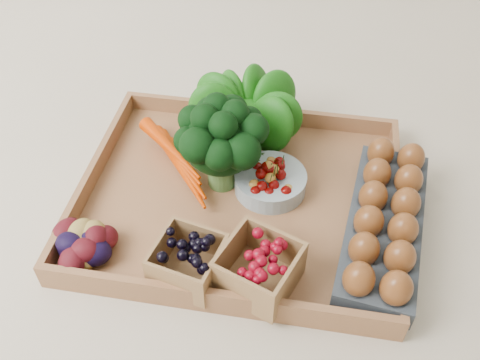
% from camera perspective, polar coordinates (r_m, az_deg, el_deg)
% --- Properties ---
extents(ground, '(4.00, 4.00, 0.00)m').
position_cam_1_polar(ground, '(0.95, 0.00, -2.53)').
color(ground, beige).
rests_on(ground, ground).
extents(tray, '(0.55, 0.45, 0.01)m').
position_cam_1_polar(tray, '(0.95, 0.00, -2.22)').
color(tray, '#986640').
rests_on(tray, ground).
extents(carrots, '(0.19, 0.13, 0.04)m').
position_cam_1_polar(carrots, '(0.99, -6.69, 2.24)').
color(carrots, '#D13600').
rests_on(carrots, tray).
extents(lettuce, '(0.14, 0.14, 0.14)m').
position_cam_1_polar(lettuce, '(1.01, 0.60, 7.67)').
color(lettuce, '#10550D').
rests_on(lettuce, tray).
extents(broccoli, '(0.17, 0.17, 0.13)m').
position_cam_1_polar(broccoli, '(0.92, -2.01, 2.49)').
color(broccoli, black).
rests_on(broccoli, tray).
extents(cherry_bowl, '(0.13, 0.13, 0.03)m').
position_cam_1_polar(cherry_bowl, '(0.95, 3.25, -0.19)').
color(cherry_bowl, '#8C9EA5').
rests_on(cherry_bowl, tray).
extents(egg_carton, '(0.16, 0.35, 0.04)m').
position_cam_1_polar(egg_carton, '(0.91, 15.05, -4.79)').
color(egg_carton, '#333942').
rests_on(egg_carton, tray).
extents(potatoes, '(0.13, 0.13, 0.07)m').
position_cam_1_polar(potatoes, '(0.87, -16.42, -6.15)').
color(potatoes, '#3C090F').
rests_on(potatoes, tray).
extents(punnet_blackberry, '(0.12, 0.12, 0.07)m').
position_cam_1_polar(punnet_blackberry, '(0.82, -5.53, -8.59)').
color(punnet_blackberry, black).
rests_on(punnet_blackberry, tray).
extents(punnet_raspberry, '(0.14, 0.14, 0.07)m').
position_cam_1_polar(punnet_raspberry, '(0.81, 2.01, -9.36)').
color(punnet_raspberry, maroon).
rests_on(punnet_raspberry, tray).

